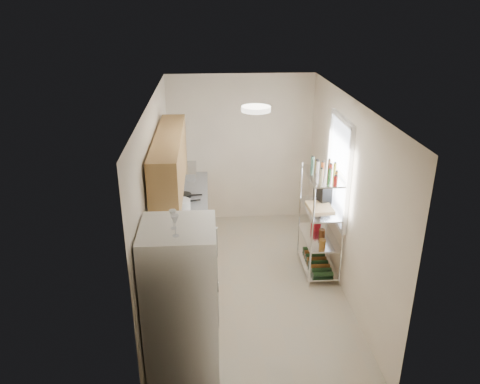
% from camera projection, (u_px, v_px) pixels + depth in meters
% --- Properties ---
extents(room, '(2.52, 4.42, 2.62)m').
position_uv_depth(room, '(252.00, 200.00, 6.12)').
color(room, '#A99F89').
rests_on(room, ground).
extents(counter_run, '(0.63, 3.51, 0.90)m').
position_uv_depth(counter_run, '(186.00, 243.00, 6.80)').
color(counter_run, '#9E7A43').
rests_on(counter_run, ground).
extents(upper_cabinets, '(0.33, 2.20, 0.72)m').
position_uv_depth(upper_cabinets, '(170.00, 162.00, 5.95)').
color(upper_cabinets, '#9E7A43').
rests_on(upper_cabinets, room).
extents(range_hood, '(0.50, 0.60, 0.12)m').
position_uv_depth(range_hood, '(179.00, 171.00, 6.85)').
color(range_hood, '#B7BABC').
rests_on(range_hood, room).
extents(window, '(0.06, 1.00, 1.46)m').
position_uv_depth(window, '(339.00, 170.00, 6.43)').
color(window, white).
rests_on(window, room).
extents(bakers_rack, '(0.45, 0.90, 1.73)m').
position_uv_depth(bakers_rack, '(322.00, 202.00, 6.54)').
color(bakers_rack, silver).
rests_on(bakers_rack, ground).
extents(ceiling_dome, '(0.34, 0.34, 0.05)m').
position_uv_depth(ceiling_dome, '(256.00, 109.00, 5.36)').
color(ceiling_dome, white).
rests_on(ceiling_dome, room).
extents(refrigerator, '(0.72, 0.72, 1.76)m').
position_uv_depth(refrigerator, '(182.00, 304.00, 4.73)').
color(refrigerator, white).
rests_on(refrigerator, ground).
extents(wine_glass_a, '(0.07, 0.07, 0.19)m').
position_uv_depth(wine_glass_a, '(173.00, 219.00, 4.33)').
color(wine_glass_a, silver).
rests_on(wine_glass_a, refrigerator).
extents(wine_glass_b, '(0.07, 0.07, 0.21)m').
position_uv_depth(wine_glass_b, '(175.00, 226.00, 4.19)').
color(wine_glass_b, silver).
rests_on(wine_glass_b, refrigerator).
extents(rice_cooker, '(0.26, 0.26, 0.21)m').
position_uv_depth(rice_cooker, '(181.00, 207.00, 6.63)').
color(rice_cooker, white).
rests_on(rice_cooker, counter_run).
extents(frying_pan_large, '(0.30, 0.30, 0.04)m').
position_uv_depth(frying_pan_large, '(182.00, 202.00, 6.98)').
color(frying_pan_large, black).
rests_on(frying_pan_large, counter_run).
extents(frying_pan_small, '(0.22, 0.22, 0.05)m').
position_uv_depth(frying_pan_small, '(184.00, 195.00, 7.22)').
color(frying_pan_small, black).
rests_on(frying_pan_small, counter_run).
extents(cutting_board, '(0.35, 0.44, 0.03)m').
position_uv_depth(cutting_board, '(320.00, 207.00, 6.57)').
color(cutting_board, tan).
rests_on(cutting_board, bakers_rack).
extents(espresso_machine, '(0.24, 0.29, 0.29)m').
position_uv_depth(espresso_machine, '(323.00, 192.00, 6.73)').
color(espresso_machine, black).
rests_on(espresso_machine, bakers_rack).
extents(storage_bag, '(0.13, 0.15, 0.15)m').
position_uv_depth(storage_bag, '(316.00, 225.00, 6.92)').
color(storage_bag, maroon).
rests_on(storage_bag, bakers_rack).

